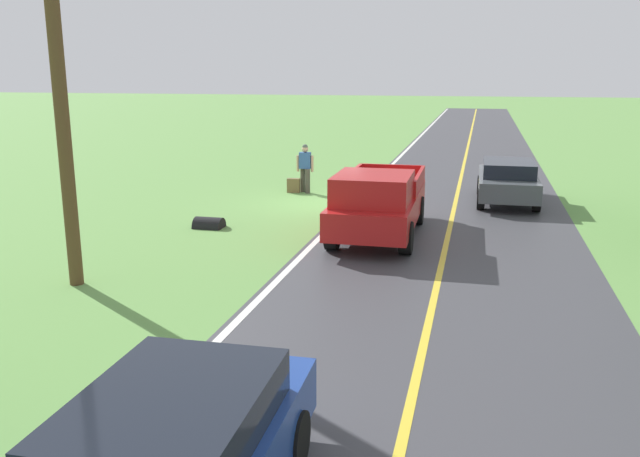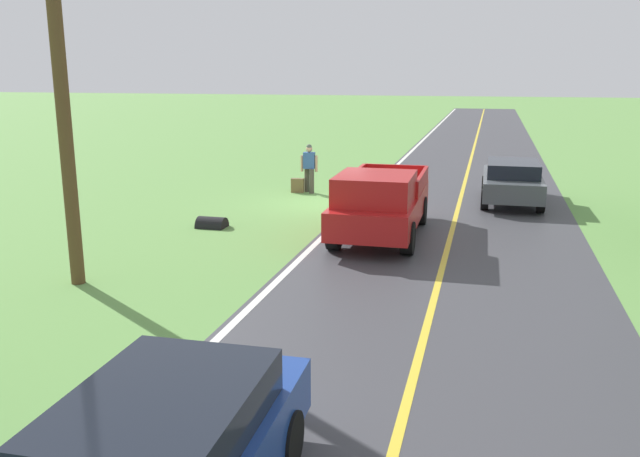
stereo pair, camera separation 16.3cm
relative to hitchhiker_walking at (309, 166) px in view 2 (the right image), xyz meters
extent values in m
plane|color=#609347|center=(-1.22, 1.84, -0.98)|extent=(200.00, 200.00, 0.00)
cube|color=#3D3D42|center=(-5.37, 1.84, -0.98)|extent=(6.91, 120.00, 0.00)
cube|color=silver|center=(-2.09, 1.84, -0.98)|extent=(0.16, 117.60, 0.00)
cube|color=gold|center=(-5.37, 1.84, -0.98)|extent=(0.14, 117.60, 0.00)
cylinder|color=#4C473D|center=(-0.12, 0.14, -0.54)|extent=(0.18, 0.18, 0.88)
cylinder|color=#4C473D|center=(0.12, -0.08, -0.54)|extent=(0.18, 0.18, 0.88)
cube|color=#335999|center=(0.00, 0.03, 0.19)|extent=(0.42, 0.29, 0.58)
sphere|color=tan|center=(0.00, 0.03, 0.59)|extent=(0.23, 0.23, 0.23)
sphere|color=#4C564C|center=(0.00, 0.03, 0.67)|extent=(0.20, 0.20, 0.20)
cube|color=#234C2D|center=(0.01, -0.17, 0.22)|extent=(0.33, 0.22, 0.44)
cylinder|color=tan|center=(-0.26, 0.03, 0.08)|extent=(0.10, 0.10, 0.58)
cylinder|color=tan|center=(0.26, 0.07, 0.08)|extent=(0.10, 0.10, 0.58)
cube|color=brown|center=(0.41, 0.11, -0.72)|extent=(0.47, 0.23, 0.51)
cube|color=#B21919|center=(-3.56, 5.69, -0.23)|extent=(2.06, 5.42, 0.70)
cube|color=#B21919|center=(-3.57, 6.88, 0.48)|extent=(1.86, 2.18, 0.72)
cube|color=black|center=(-3.57, 6.88, 0.55)|extent=(1.69, 1.31, 0.43)
cube|color=#B21919|center=(-4.48, 4.60, 0.34)|extent=(0.13, 3.02, 0.45)
cube|color=#B21919|center=(-2.60, 4.62, 0.34)|extent=(0.13, 3.02, 0.45)
cube|color=#B21919|center=(-3.53, 3.10, 0.34)|extent=(1.84, 0.12, 0.45)
cylinder|color=black|center=(-4.47, 7.43, -0.58)|extent=(0.31, 0.80, 0.80)
cylinder|color=black|center=(-2.67, 7.45, -0.58)|extent=(0.31, 0.80, 0.80)
cylinder|color=black|center=(-4.44, 4.13, -0.58)|extent=(0.31, 0.80, 0.80)
cylinder|color=black|center=(-2.64, 4.15, -0.58)|extent=(0.31, 0.80, 0.80)
cube|color=black|center=(-3.44, 17.72, 0.20)|extent=(1.68, 2.41, 0.46)
cylinder|color=black|center=(-4.26, 16.50, -0.65)|extent=(0.25, 0.67, 0.66)
cylinder|color=black|center=(-2.57, 16.54, -0.65)|extent=(0.25, 0.67, 0.66)
cube|color=#4C5156|center=(-7.02, 0.18, -0.34)|extent=(1.89, 4.42, 0.62)
cube|color=black|center=(-7.02, 0.38, 0.20)|extent=(1.65, 2.39, 0.46)
cylinder|color=black|center=(-6.16, -1.21, -0.65)|extent=(0.25, 0.66, 0.66)
cylinder|color=black|center=(-7.85, -1.23, -0.65)|extent=(0.25, 0.66, 0.66)
cylinder|color=black|center=(-6.19, 1.59, -0.65)|extent=(0.25, 0.66, 0.66)
cylinder|color=black|center=(-7.88, 1.57, -0.65)|extent=(0.25, 0.66, 0.66)
cylinder|color=brown|center=(1.87, 11.33, 3.06)|extent=(0.28, 0.28, 8.08)
cylinder|color=black|center=(1.21, 5.99, -0.98)|extent=(0.80, 0.60, 0.60)
camera|label=1|loc=(-6.08, 22.75, 3.30)|focal=37.02mm
camera|label=2|loc=(-6.24, 22.71, 3.30)|focal=37.02mm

